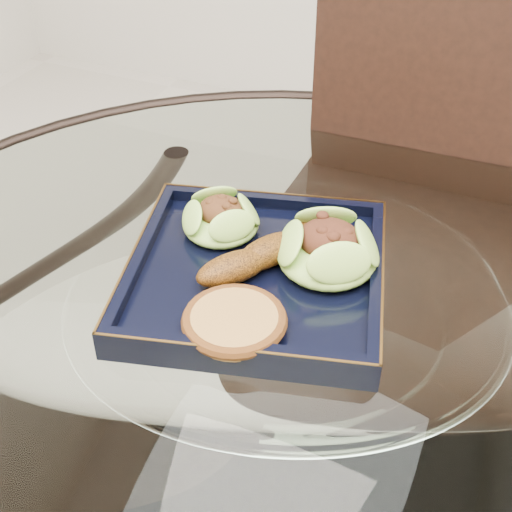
% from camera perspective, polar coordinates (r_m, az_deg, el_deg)
% --- Properties ---
extents(dining_table, '(1.13, 1.13, 0.77)m').
position_cam_1_polar(dining_table, '(0.85, 2.06, -13.98)').
color(dining_table, white).
rests_on(dining_table, ground).
extents(dining_chair, '(0.46, 0.46, 1.02)m').
position_cam_1_polar(dining_chair, '(1.07, 12.80, -3.77)').
color(dining_chair, black).
rests_on(dining_chair, ground).
extents(navy_plate, '(0.33, 0.33, 0.02)m').
position_cam_1_polar(navy_plate, '(0.77, 0.00, -1.76)').
color(navy_plate, black).
rests_on(navy_plate, dining_table).
extents(lettuce_wrap_left, '(0.11, 0.11, 0.03)m').
position_cam_1_polar(lettuce_wrap_left, '(0.81, -2.83, 2.83)').
color(lettuce_wrap_left, '#6CA42F').
rests_on(lettuce_wrap_left, navy_plate).
extents(lettuce_wrap_right, '(0.11, 0.11, 0.04)m').
position_cam_1_polar(lettuce_wrap_right, '(0.76, 5.77, 0.29)').
color(lettuce_wrap_right, '#65982C').
rests_on(lettuce_wrap_right, navy_plate).
extents(roasted_plantain, '(0.11, 0.17, 0.03)m').
position_cam_1_polar(roasted_plantain, '(0.77, 1.02, 0.37)').
color(roasted_plantain, '#6C390B').
rests_on(roasted_plantain, navy_plate).
extents(crumb_patty, '(0.12, 0.12, 0.02)m').
position_cam_1_polar(crumb_patty, '(0.69, -1.74, -5.33)').
color(crumb_patty, '#A26F36').
rests_on(crumb_patty, navy_plate).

